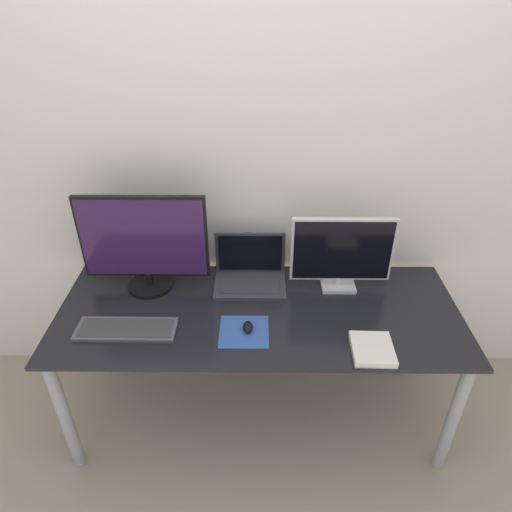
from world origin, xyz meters
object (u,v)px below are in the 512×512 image
(mouse, at_px, (248,327))
(monitor_left, at_px, (144,243))
(keyboard, at_px, (126,329))
(book, at_px, (372,349))
(laptop, at_px, (250,272))
(monitor_right, at_px, (342,253))

(mouse, bearing_deg, monitor_left, 146.50)
(keyboard, relative_size, book, 2.24)
(monitor_left, distance_m, laptop, 0.54)
(keyboard, relative_size, mouse, 6.23)
(monitor_left, bearing_deg, laptop, 5.27)
(monitor_left, bearing_deg, book, -24.01)
(monitor_right, bearing_deg, book, -80.28)
(monitor_right, distance_m, laptop, 0.47)
(monitor_left, height_order, book, monitor_left)
(monitor_left, distance_m, book, 1.14)
(monitor_right, xyz_separation_m, laptop, (-0.44, 0.05, -0.14))
(laptop, xyz_separation_m, keyboard, (-0.54, -0.38, -0.05))
(book, bearing_deg, laptop, 136.07)
(monitor_left, relative_size, book, 3.08)
(keyboard, height_order, book, book)
(book, bearing_deg, mouse, 166.55)
(laptop, bearing_deg, monitor_left, -174.73)
(mouse, bearing_deg, laptop, 89.57)
(monitor_left, height_order, keyboard, monitor_left)
(laptop, relative_size, book, 1.80)
(monitor_right, distance_m, mouse, 0.58)
(laptop, xyz_separation_m, mouse, (-0.00, -0.38, -0.04))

